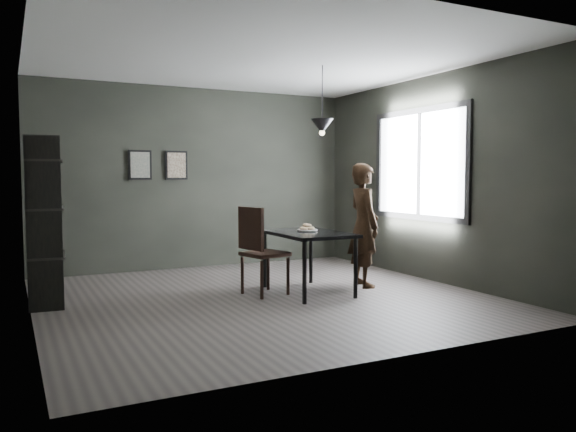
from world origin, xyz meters
name	(u,v)px	position (x,y,z in m)	size (l,w,h in m)	color
ground	(264,297)	(0.00, 0.00, 0.00)	(5.00, 5.00, 0.00)	#393331
back_wall	(198,178)	(0.00, 2.50, 1.40)	(5.00, 0.10, 2.80)	black
ceiling	(263,57)	(0.00, 0.00, 2.80)	(5.00, 5.00, 0.02)	silver
window_assembly	(419,164)	(2.47, 0.20, 1.60)	(0.04, 1.96, 1.56)	white
cafe_table	(308,238)	(0.60, 0.00, 0.67)	(0.80, 1.20, 0.75)	black
white_plate	(307,231)	(0.64, 0.09, 0.76)	(0.23, 0.23, 0.01)	white
donut_pile	(307,228)	(0.64, 0.09, 0.79)	(0.20, 0.20, 0.09)	#FAEFC2
woman	(364,225)	(1.44, 0.04, 0.80)	(0.58, 0.38, 1.60)	black
wood_chair	(259,245)	(-0.01, 0.12, 0.61)	(0.55, 0.55, 1.07)	black
shelf_unit	(45,222)	(-2.32, 0.67, 0.93)	(0.35, 0.62, 1.86)	black
pendant_lamp	(322,126)	(0.85, 0.10, 2.05)	(0.28, 0.28, 0.86)	black
framed_print_left	(140,165)	(-0.90, 2.47, 1.60)	(0.34, 0.04, 0.44)	black
framed_print_right	(176,165)	(-0.35, 2.47, 1.60)	(0.34, 0.04, 0.44)	black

